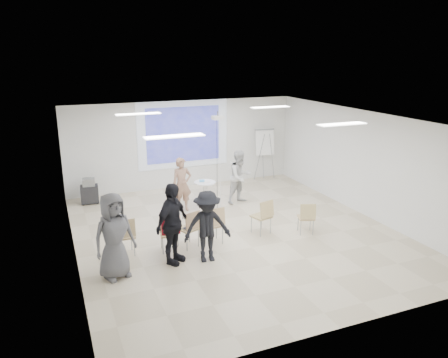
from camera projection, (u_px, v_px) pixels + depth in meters
name	position (u px, v px, depth m)	size (l,w,h in m)	color
floor	(235.00, 234.00, 11.51)	(8.00, 9.00, 0.10)	beige
ceiling	(236.00, 117.00, 10.64)	(8.00, 9.00, 0.10)	white
wall_back	(183.00, 144.00, 15.12)	(8.00, 0.10, 3.00)	silver
wall_left	(68.00, 197.00, 9.60)	(0.10, 9.00, 3.00)	silver
wall_right	(365.00, 163.00, 12.55)	(0.10, 9.00, 3.00)	silver
projection_halo	(183.00, 134.00, 14.96)	(3.20, 0.01, 2.30)	silver
projection_image	(183.00, 135.00, 14.95)	(2.60, 0.01, 1.90)	#3037A5
pedestal_table	(205.00, 192.00, 13.32)	(0.84, 0.84, 0.81)	white
player_left	(182.00, 181.00, 12.84)	(0.67, 0.45, 1.83)	#A07662
player_right	(240.00, 174.00, 13.55)	(0.90, 0.72, 1.86)	silver
controller_left	(185.00, 169.00, 13.05)	(0.04, 0.12, 0.04)	white
controller_right	(232.00, 163.00, 13.61)	(0.04, 0.13, 0.04)	white
chair_far_left	(125.00, 234.00, 10.02)	(0.44, 0.47, 0.94)	tan
chair_left_mid	(169.00, 232.00, 10.23)	(0.46, 0.49, 0.86)	tan
chair_left_inner	(190.00, 226.00, 10.46)	(0.58, 0.60, 0.94)	tan
chair_center	(214.00, 222.00, 10.65)	(0.48, 0.51, 0.97)	tan
chair_right_inner	(263.00, 214.00, 11.23)	(0.55, 0.57, 0.94)	tan
chair_right_far	(307.00, 216.00, 11.25)	(0.53, 0.54, 0.86)	tan
red_jacket	(171.00, 226.00, 10.05)	(0.43, 0.10, 0.41)	maroon
laptop	(188.00, 227.00, 10.55)	(0.35, 0.25, 0.03)	black
audience_left	(172.00, 218.00, 9.56)	(1.24, 0.74, 2.13)	black
audience_mid	(207.00, 222.00, 9.69)	(1.21, 0.66, 1.88)	black
audience_outer	(114.00, 231.00, 8.95)	(1.01, 0.67, 2.07)	#5B5B60
flipchart_easel	(265.00, 142.00, 15.95)	(0.81, 0.62, 1.89)	gray
av_cart	(89.00, 192.00, 13.63)	(0.57, 0.47, 0.80)	black
ceiling_projector	(218.00, 122.00, 12.10)	(0.30, 0.25, 3.00)	white
fluor_panel_nw	(138.00, 114.00, 11.71)	(1.20, 0.30, 0.02)	white
fluor_panel_ne	(270.00, 107.00, 13.17)	(1.20, 0.30, 0.02)	white
fluor_panel_sw	(174.00, 136.00, 8.60)	(1.20, 0.30, 0.02)	white
fluor_panel_se	(342.00, 124.00, 10.06)	(1.20, 0.30, 0.02)	white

